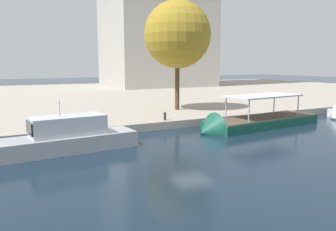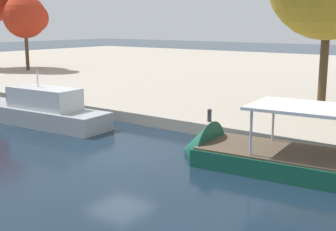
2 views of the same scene
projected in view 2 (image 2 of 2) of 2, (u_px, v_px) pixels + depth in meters
ground_plane at (119, 155)px, 19.76m from camera, size 220.00×220.00×0.00m
motor_yacht_1 at (31, 113)px, 26.15m from camera, size 10.61×3.05×3.90m
tour_boat_2 at (304, 166)px, 17.29m from camera, size 12.18×4.20×3.88m
mooring_bollard_0 at (209, 115)px, 23.45m from camera, size 0.24×0.24×0.68m
tree_2 at (27, 17)px, 48.10m from camera, size 4.56×4.70×7.99m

